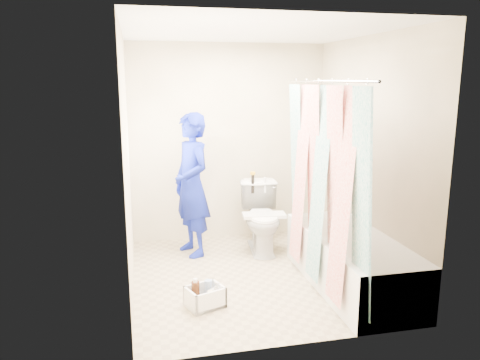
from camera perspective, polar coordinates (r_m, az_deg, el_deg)
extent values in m
plane|color=tan|center=(4.88, 1.71, -11.61)|extent=(2.60, 2.60, 0.00)
cube|color=white|center=(4.49, 1.91, 17.70)|extent=(2.40, 2.60, 0.02)
cube|color=beige|center=(5.79, -1.38, 4.53)|extent=(2.40, 0.02, 2.40)
cube|color=beige|center=(3.31, 7.35, -1.27)|extent=(2.40, 0.02, 2.40)
cube|color=beige|center=(4.40, -13.54, 1.79)|extent=(0.02, 2.60, 2.40)
cube|color=beige|center=(4.96, 15.37, 2.84)|extent=(0.02, 2.60, 2.40)
cube|color=white|center=(4.69, 13.31, -9.64)|extent=(0.70, 1.75, 0.50)
cube|color=white|center=(4.62, 13.43, -7.22)|extent=(0.58, 1.63, 0.06)
cylinder|color=silver|center=(4.23, 10.32, 11.75)|extent=(0.02, 1.90, 0.02)
cube|color=white|center=(4.33, 9.86, -0.63)|extent=(0.06, 1.75, 1.80)
imported|color=white|center=(5.45, 2.72, -4.62)|extent=(0.52, 0.82, 0.79)
cube|color=white|center=(5.32, 2.94, -4.30)|extent=(0.50, 0.26, 0.04)
cylinder|color=black|center=(5.55, 1.57, -0.44)|extent=(0.04, 0.04, 0.23)
cylinder|color=gold|center=(5.53, 1.58, 0.84)|extent=(0.06, 0.06, 0.03)
cylinder|color=white|center=(5.58, 3.07, -0.62)|extent=(0.03, 0.03, 0.19)
imported|color=navy|center=(5.27, -5.91, -0.60)|extent=(0.57, 0.69, 1.62)
cube|color=white|center=(4.28, -4.26, -14.95)|extent=(0.37, 0.34, 0.03)
cube|color=white|center=(4.19, -6.05, -14.46)|extent=(0.11, 0.24, 0.18)
cube|color=white|center=(4.31, -2.56, -13.59)|extent=(0.11, 0.24, 0.18)
cube|color=white|center=(4.16, -3.50, -14.61)|extent=(0.30, 0.13, 0.18)
cube|color=white|center=(4.34, -5.01, -13.46)|extent=(0.30, 0.13, 0.18)
cylinder|color=#3F1E0C|center=(4.23, -5.43, -13.53)|extent=(0.07, 0.07, 0.20)
cylinder|color=white|center=(4.30, -3.88, -13.22)|extent=(0.07, 0.07, 0.18)
cylinder|color=beige|center=(4.22, -3.68, -14.17)|extent=(0.05, 0.05, 0.13)
cylinder|color=#3F1E0C|center=(4.18, -4.74, -14.94)|extent=(0.06, 0.06, 0.06)
cylinder|color=gold|center=(4.17, -4.75, -14.49)|extent=(0.06, 0.06, 0.01)
imported|color=white|center=(4.24, -2.89, -13.51)|extent=(0.13, 0.13, 0.20)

